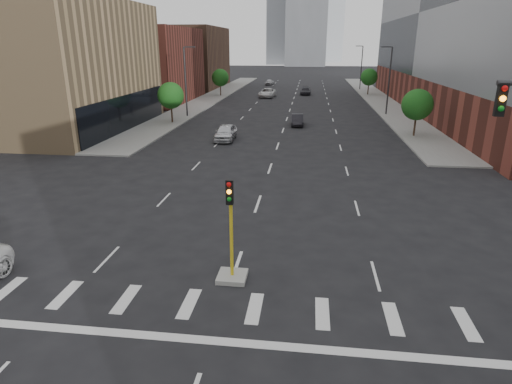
% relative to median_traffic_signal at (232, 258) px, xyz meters
% --- Properties ---
extents(sidewalk_left_far, '(5.00, 92.00, 0.15)m').
position_rel_median_traffic_signal_xyz_m(sidewalk_left_far, '(-15.00, 65.03, -0.90)').
color(sidewalk_left_far, gray).
rests_on(sidewalk_left_far, ground).
extents(sidewalk_right_far, '(5.00, 92.00, 0.15)m').
position_rel_median_traffic_signal_xyz_m(sidewalk_right_far, '(15.00, 65.03, -0.90)').
color(sidewalk_right_far, gray).
rests_on(sidewalk_right_far, ground).
extents(building_left_mid, '(20.00, 24.00, 14.00)m').
position_rel_median_traffic_signal_xyz_m(building_left_mid, '(-27.50, 31.03, 6.03)').
color(building_left_mid, tan).
rests_on(building_left_mid, ground).
extents(building_left_far_a, '(20.00, 22.00, 12.00)m').
position_rel_median_traffic_signal_xyz_m(building_left_far_a, '(-27.50, 57.03, 5.03)').
color(building_left_far_a, brown).
rests_on(building_left_far_a, ground).
extents(building_left_far_b, '(20.00, 24.00, 13.00)m').
position_rel_median_traffic_signal_xyz_m(building_left_far_b, '(-27.50, 83.03, 5.53)').
color(building_left_far_b, brown).
rests_on(building_left_far_b, ground).
extents(building_right_main, '(24.00, 70.00, 22.00)m').
position_rel_median_traffic_signal_xyz_m(building_right_main, '(29.50, 51.03, 10.03)').
color(building_right_main, brown).
rests_on(building_right_main, ground).
extents(tower_mid, '(18.00, 18.00, 44.00)m').
position_rel_median_traffic_signal_xyz_m(tower_mid, '(0.00, 191.03, 21.03)').
color(tower_mid, slate).
rests_on(tower_mid, ground).
extents(median_traffic_signal, '(1.20, 1.20, 4.40)m').
position_rel_median_traffic_signal_xyz_m(median_traffic_signal, '(0.00, 0.00, 0.00)').
color(median_traffic_signal, '#999993').
rests_on(median_traffic_signal, ground).
extents(streetlight_right_a, '(1.60, 0.22, 9.07)m').
position_rel_median_traffic_signal_xyz_m(streetlight_right_a, '(13.41, 46.03, 4.04)').
color(streetlight_right_a, '#2D2D30').
rests_on(streetlight_right_a, ground).
extents(streetlight_right_b, '(1.60, 0.22, 9.07)m').
position_rel_median_traffic_signal_xyz_m(streetlight_right_b, '(13.41, 81.03, 4.04)').
color(streetlight_right_b, '#2D2D30').
rests_on(streetlight_right_b, ground).
extents(streetlight_left, '(1.60, 0.22, 9.07)m').
position_rel_median_traffic_signal_xyz_m(streetlight_left, '(-13.41, 41.03, 4.04)').
color(streetlight_left, '#2D2D30').
rests_on(streetlight_left, ground).
extents(tree_left_near, '(3.20, 3.20, 4.85)m').
position_rel_median_traffic_signal_xyz_m(tree_left_near, '(-14.00, 36.03, 2.42)').
color(tree_left_near, '#382619').
rests_on(tree_left_near, ground).
extents(tree_left_far, '(3.20, 3.20, 4.85)m').
position_rel_median_traffic_signal_xyz_m(tree_left_far, '(-14.00, 66.03, 2.42)').
color(tree_left_far, '#382619').
rests_on(tree_left_far, ground).
extents(tree_right_near, '(3.20, 3.20, 4.85)m').
position_rel_median_traffic_signal_xyz_m(tree_right_near, '(14.00, 31.03, 2.42)').
color(tree_right_near, '#382619').
rests_on(tree_right_near, ground).
extents(tree_right_far, '(3.20, 3.20, 4.85)m').
position_rel_median_traffic_signal_xyz_m(tree_right_far, '(14.00, 71.03, 2.42)').
color(tree_right_far, '#382619').
rests_on(tree_right_far, ground).
extents(car_near_left, '(1.89, 4.68, 1.60)m').
position_rel_median_traffic_signal_xyz_m(car_near_left, '(-5.48, 27.00, -0.18)').
color(car_near_left, silver).
rests_on(car_near_left, ground).
extents(car_mid_right, '(1.61, 4.10, 1.33)m').
position_rel_median_traffic_signal_xyz_m(car_mid_right, '(1.50, 36.36, -0.31)').
color(car_mid_right, black).
rests_on(car_mid_right, ground).
extents(car_far_left, '(2.98, 5.91, 1.60)m').
position_rel_median_traffic_signal_xyz_m(car_far_left, '(-5.00, 65.29, -0.17)').
color(car_far_left, silver).
rests_on(car_far_left, ground).
extents(car_deep_right, '(2.05, 4.80, 1.38)m').
position_rel_median_traffic_signal_xyz_m(car_deep_right, '(2.02, 70.33, -0.28)').
color(car_deep_right, black).
rests_on(car_deep_right, ground).
extents(car_distant, '(2.03, 4.15, 1.36)m').
position_rel_median_traffic_signal_xyz_m(car_distant, '(-7.00, 90.57, -0.29)').
color(car_distant, '#A7A7AB').
rests_on(car_distant, ground).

